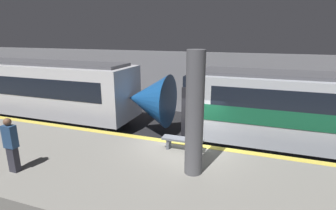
% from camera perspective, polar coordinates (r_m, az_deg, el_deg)
% --- Properties ---
extents(ground_plane, '(120.00, 120.00, 0.00)m').
position_cam_1_polar(ground_plane, '(10.81, 3.82, -13.17)').
color(ground_plane, black).
extents(platform, '(40.00, 5.04, 1.05)m').
position_cam_1_polar(platform, '(8.48, -1.03, -17.78)').
color(platform, gray).
rests_on(platform, ground).
extents(station_rear_barrier, '(50.00, 0.15, 4.02)m').
position_cam_1_polar(station_rear_barrier, '(16.90, 10.73, 4.37)').
color(station_rear_barrier, gray).
rests_on(station_rear_barrier, ground).
extents(support_pillar_near, '(0.53, 0.53, 3.69)m').
position_cam_1_polar(support_pillar_near, '(7.58, 5.80, -2.12)').
color(support_pillar_near, '#56565B').
rests_on(support_pillar_near, platform).
extents(train_modern, '(20.52, 2.88, 3.60)m').
position_cam_1_polar(train_modern, '(19.19, -31.03, 3.21)').
color(train_modern, black).
rests_on(train_modern, ground).
extents(person_waiting, '(0.38, 0.24, 1.72)m').
position_cam_1_polar(person_waiting, '(9.23, -30.99, -7.25)').
color(person_waiting, '#2D2D38').
rests_on(person_waiting, platform).
extents(platform_bench, '(1.50, 0.40, 0.45)m').
position_cam_1_polar(platform_bench, '(9.57, 3.18, -7.90)').
color(platform_bench, slate).
rests_on(platform_bench, platform).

